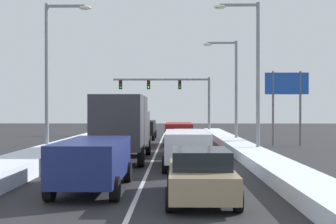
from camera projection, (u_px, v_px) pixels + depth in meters
name	position (u px, v px, depth m)	size (l,w,h in m)	color
ground_plane	(153.00, 160.00, 22.70)	(120.00, 120.00, 0.00)	#28282B
lane_stripe_between_right_lane_and_center_lane	(156.00, 152.00, 26.73)	(0.14, 44.38, 0.01)	silver
snow_bank_right_shoulder	(242.00, 148.00, 26.64)	(1.71, 44.38, 0.54)	silver
snow_bank_left_shoulder	(71.00, 147.00, 26.81)	(2.08, 44.38, 0.70)	silver
sedan_tan_right_lane_nearest	(200.00, 174.00, 12.71)	(2.00, 4.50, 1.51)	#937F60
suv_white_right_lane_second	(187.00, 146.00, 19.71)	(2.16, 4.90, 1.67)	silver
sedan_green_right_lane_third	(187.00, 142.00, 25.57)	(2.00, 4.50, 1.51)	#1E5633
suv_red_right_lane_fourth	(179.00, 132.00, 31.95)	(2.16, 4.90, 1.67)	maroon
suv_navy_center_lane_nearest	(93.00, 160.00, 14.18)	(2.16, 4.90, 1.67)	navy
box_truck_center_lane_second	(123.00, 124.00, 22.41)	(2.53, 7.20, 3.36)	#38383D
suv_silver_center_lane_third	(134.00, 132.00, 31.43)	(2.16, 4.90, 1.67)	#B7BABF
suv_black_center_lane_fourth	(144.00, 128.00, 38.65)	(2.16, 4.90, 1.67)	black
traffic_light_gantry	(175.00, 91.00, 46.84)	(10.60, 0.47, 6.20)	slate
street_lamp_right_near	(252.00, 65.00, 24.59)	(2.66, 0.36, 8.81)	gray
street_lamp_right_mid	(231.00, 82.00, 32.67)	(2.66, 0.36, 7.89)	gray
street_lamp_left_mid	(53.00, 66.00, 24.44)	(2.66, 0.36, 8.70)	gray
roadside_sign_right	(287.00, 91.00, 31.68)	(3.20, 0.16, 5.50)	#59595B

